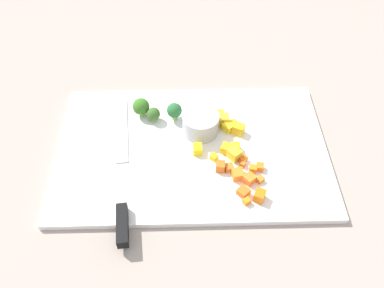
# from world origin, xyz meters

# --- Properties ---
(ground_plane) EXTENTS (4.00, 4.00, 0.00)m
(ground_plane) POSITION_xyz_m (0.00, 0.00, 0.00)
(ground_plane) COLOR gray
(cutting_board) EXTENTS (0.51, 0.32, 0.01)m
(cutting_board) POSITION_xyz_m (0.00, 0.00, 0.01)
(cutting_board) COLOR white
(cutting_board) RESTS_ON ground_plane
(prep_bowl) EXTENTS (0.07, 0.07, 0.04)m
(prep_bowl) POSITION_xyz_m (0.02, 0.04, 0.03)
(prep_bowl) COLOR #B0B5BF
(prep_bowl) RESTS_ON cutting_board
(chef_knife) EXTENTS (0.06, 0.36, 0.02)m
(chef_knife) POSITION_xyz_m (-0.12, -0.09, 0.02)
(chef_knife) COLOR silver
(chef_knife) RESTS_ON cutting_board
(carrot_dice_0) EXTENTS (0.03, 0.03, 0.02)m
(carrot_dice_0) POSITION_xyz_m (0.10, -0.08, 0.02)
(carrot_dice_0) COLOR orange
(carrot_dice_0) RESTS_ON cutting_board
(carrot_dice_1) EXTENTS (0.03, 0.03, 0.01)m
(carrot_dice_1) POSITION_xyz_m (0.09, -0.11, 0.02)
(carrot_dice_1) COLOR orange
(carrot_dice_1) RESTS_ON cutting_board
(carrot_dice_2) EXTENTS (0.02, 0.02, 0.01)m
(carrot_dice_2) POSITION_xyz_m (0.12, -0.08, 0.02)
(carrot_dice_2) COLOR orange
(carrot_dice_2) RESTS_ON cutting_board
(carrot_dice_3) EXTENTS (0.02, 0.02, 0.01)m
(carrot_dice_3) POSITION_xyz_m (0.07, -0.05, 0.02)
(carrot_dice_3) COLOR orange
(carrot_dice_3) RESTS_ON cutting_board
(carrot_dice_4) EXTENTS (0.02, 0.01, 0.01)m
(carrot_dice_4) POSITION_xyz_m (0.11, -0.06, 0.02)
(carrot_dice_4) COLOR orange
(carrot_dice_4) RESTS_ON cutting_board
(carrot_dice_5) EXTENTS (0.02, 0.02, 0.01)m
(carrot_dice_5) POSITION_xyz_m (0.12, -0.05, 0.02)
(carrot_dice_5) COLOR orange
(carrot_dice_5) RESTS_ON cutting_board
(carrot_dice_6) EXTENTS (0.02, 0.01, 0.01)m
(carrot_dice_6) POSITION_xyz_m (0.09, -0.13, 0.02)
(carrot_dice_6) COLOR orange
(carrot_dice_6) RESTS_ON cutting_board
(carrot_dice_7) EXTENTS (0.02, 0.02, 0.02)m
(carrot_dice_7) POSITION_xyz_m (0.05, -0.05, 0.02)
(carrot_dice_7) COLOR orange
(carrot_dice_7) RESTS_ON cutting_board
(carrot_dice_8) EXTENTS (0.02, 0.02, 0.01)m
(carrot_dice_8) POSITION_xyz_m (0.09, -0.03, 0.02)
(carrot_dice_8) COLOR orange
(carrot_dice_8) RESTS_ON cutting_board
(carrot_dice_9) EXTENTS (0.02, 0.02, 0.02)m
(carrot_dice_9) POSITION_xyz_m (0.08, -0.07, 0.02)
(carrot_dice_9) COLOR orange
(carrot_dice_9) RESTS_ON cutting_board
(carrot_dice_10) EXTENTS (0.02, 0.03, 0.02)m
(carrot_dice_10) POSITION_xyz_m (0.11, -0.12, 0.02)
(carrot_dice_10) COLOR orange
(carrot_dice_10) RESTS_ON cutting_board
(carrot_dice_11) EXTENTS (0.01, 0.01, 0.01)m
(carrot_dice_11) POSITION_xyz_m (0.09, -0.05, 0.02)
(carrot_dice_11) COLOR orange
(carrot_dice_11) RESTS_ON cutting_board
(carrot_dice_12) EXTENTS (0.02, 0.02, 0.01)m
(carrot_dice_12) POSITION_xyz_m (0.09, -0.03, 0.02)
(carrot_dice_12) COLOR orange
(carrot_dice_12) RESTS_ON cutting_board
(carrot_dice_13) EXTENTS (0.01, 0.01, 0.01)m
(carrot_dice_13) POSITION_xyz_m (0.08, -0.06, 0.02)
(carrot_dice_13) COLOR orange
(carrot_dice_13) RESTS_ON cutting_board
(pepper_dice_0) EXTENTS (0.02, 0.02, 0.01)m
(pepper_dice_0) POSITION_xyz_m (0.04, -0.03, 0.02)
(pepper_dice_0) COLOR yellow
(pepper_dice_0) RESTS_ON cutting_board
(pepper_dice_1) EXTENTS (0.02, 0.02, 0.02)m
(pepper_dice_1) POSITION_xyz_m (0.06, -0.01, 0.02)
(pepper_dice_1) COLOR yellow
(pepper_dice_1) RESTS_ON cutting_board
(pepper_dice_2) EXTENTS (0.02, 0.02, 0.02)m
(pepper_dice_2) POSITION_xyz_m (0.01, -0.01, 0.02)
(pepper_dice_2) COLOR yellow
(pepper_dice_2) RESTS_ON cutting_board
(pepper_dice_3) EXTENTS (0.03, 0.03, 0.02)m
(pepper_dice_3) POSITION_xyz_m (0.07, 0.04, 0.02)
(pepper_dice_3) COLOR yellow
(pepper_dice_3) RESTS_ON cutting_board
(pepper_dice_4) EXTENTS (0.03, 0.03, 0.02)m
(pepper_dice_4) POSITION_xyz_m (0.09, 0.04, 0.02)
(pepper_dice_4) COLOR yellow
(pepper_dice_4) RESTS_ON cutting_board
(pepper_dice_5) EXTENTS (0.02, 0.02, 0.02)m
(pepper_dice_5) POSITION_xyz_m (0.06, 0.07, 0.02)
(pepper_dice_5) COLOR yellow
(pepper_dice_5) RESTS_ON cutting_board
(pepper_dice_6) EXTENTS (0.02, 0.02, 0.01)m
(pepper_dice_6) POSITION_xyz_m (0.08, 0.06, 0.02)
(pepper_dice_6) COLOR yellow
(pepper_dice_6) RESTS_ON cutting_board
(pepper_dice_7) EXTENTS (0.02, 0.02, 0.02)m
(pepper_dice_7) POSITION_xyz_m (0.06, 0.06, 0.02)
(pepper_dice_7) COLOR yellow
(pepper_dice_7) RESTS_ON cutting_board
(pepper_dice_8) EXTENTS (0.03, 0.03, 0.02)m
(pepper_dice_8) POSITION_xyz_m (0.08, -0.03, 0.02)
(pepper_dice_8) COLOR yellow
(pepper_dice_8) RESTS_ON cutting_board
(pepper_dice_9) EXTENTS (0.02, 0.02, 0.02)m
(pepper_dice_9) POSITION_xyz_m (0.08, -0.01, 0.02)
(pepper_dice_9) COLOR yellow
(pepper_dice_9) RESTS_ON cutting_board
(broccoli_floret_0) EXTENTS (0.03, 0.03, 0.04)m
(broccoli_floret_0) POSITION_xyz_m (-0.03, 0.08, 0.03)
(broccoli_floret_0) COLOR #92BA55
(broccoli_floret_0) RESTS_ON cutting_board
(broccoli_floret_1) EXTENTS (0.03, 0.03, 0.03)m
(broccoli_floret_1) POSITION_xyz_m (-0.07, 0.07, 0.03)
(broccoli_floret_1) COLOR #86BC56
(broccoli_floret_1) RESTS_ON cutting_board
(broccoli_floret_2) EXTENTS (0.03, 0.03, 0.04)m
(broccoli_floret_2) POSITION_xyz_m (-0.10, 0.09, 0.03)
(broccoli_floret_2) COLOR #95B56C
(broccoli_floret_2) RESTS_ON cutting_board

